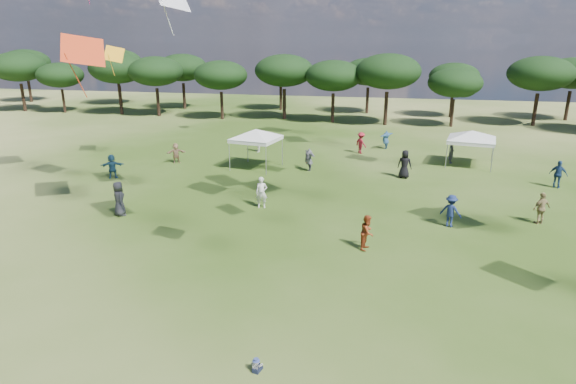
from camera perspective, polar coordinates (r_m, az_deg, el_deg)
tree_line at (r=56.81m, az=10.91°, el=13.80°), size 108.78×17.63×7.77m
tent_left at (r=34.57m, az=-3.83°, el=7.24°), size 6.04×6.04×3.14m
tent_right at (r=37.75m, az=21.02°, el=6.64°), size 6.45×6.45×2.91m
toddler at (r=14.38m, az=-3.74°, el=-19.86°), size 0.33×0.35×0.45m
festival_crowd at (r=32.70m, az=4.35°, el=3.26°), size 29.92×22.59×1.92m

